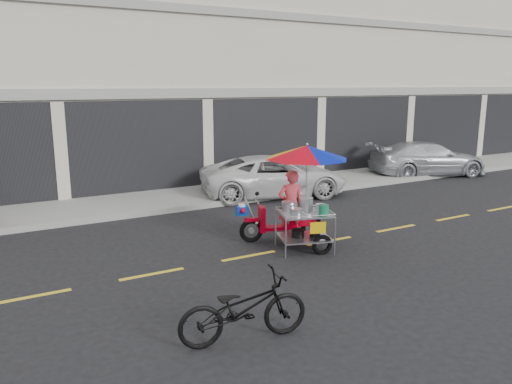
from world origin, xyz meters
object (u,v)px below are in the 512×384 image
silver_pickup (427,159)px  food_vendor_rig (300,181)px  white_pickup (274,176)px  near_bicycle (244,308)px

silver_pickup → food_vendor_rig: 10.05m
silver_pickup → food_vendor_rig: food_vendor_rig is taller
white_pickup → silver_pickup: (6.84, 0.18, 0.02)m
silver_pickup → near_bicycle: (-11.81, -7.58, -0.17)m
white_pickup → silver_pickup: size_ratio=1.02×
silver_pickup → near_bicycle: size_ratio=2.47×
silver_pickup → near_bicycle: silver_pickup is taller
white_pickup → near_bicycle: 8.92m
silver_pickup → white_pickup: bearing=107.7°
food_vendor_rig → near_bicycle: bearing=-116.4°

